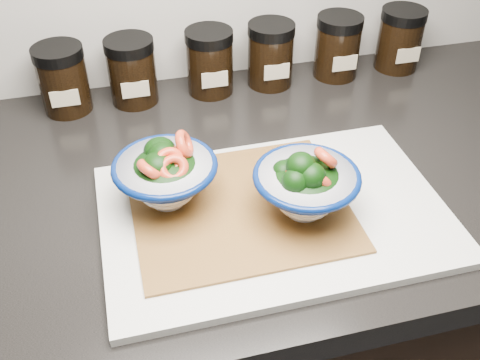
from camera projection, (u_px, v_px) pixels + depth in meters
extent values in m
cube|color=black|center=(238.00, 357.00, 1.12)|extent=(3.43, 0.58, 0.86)
cube|color=black|center=(237.00, 183.00, 0.83)|extent=(3.50, 0.60, 0.04)
cube|color=silver|center=(274.00, 214.00, 0.74)|extent=(0.45, 0.30, 0.01)
cube|color=olive|center=(240.00, 207.00, 0.74)|extent=(0.28, 0.24, 0.00)
cylinder|color=white|center=(168.00, 197.00, 0.74)|extent=(0.05, 0.05, 0.01)
ellipsoid|color=white|center=(167.00, 189.00, 0.74)|extent=(0.08, 0.08, 0.03)
torus|color=#051950|center=(165.00, 166.00, 0.71)|extent=(0.14, 0.14, 0.01)
torus|color=#051950|center=(166.00, 175.00, 0.72)|extent=(0.11, 0.11, 0.00)
ellipsoid|color=black|center=(165.00, 172.00, 0.72)|extent=(0.10, 0.10, 0.05)
ellipsoid|color=black|center=(160.00, 151.00, 0.73)|extent=(0.04, 0.04, 0.04)
cylinder|color=#477233|center=(161.00, 160.00, 0.74)|extent=(0.01, 0.01, 0.03)
ellipsoid|color=black|center=(158.00, 166.00, 0.70)|extent=(0.04, 0.04, 0.03)
cylinder|color=#477233|center=(159.00, 175.00, 0.71)|extent=(0.01, 0.01, 0.03)
ellipsoid|color=black|center=(163.00, 157.00, 0.72)|extent=(0.04, 0.04, 0.04)
cylinder|color=#477233|center=(164.00, 166.00, 0.72)|extent=(0.02, 0.01, 0.03)
torus|color=#E0572A|center=(169.00, 161.00, 0.70)|extent=(0.06, 0.05, 0.05)
torus|color=#E0572A|center=(173.00, 168.00, 0.69)|extent=(0.05, 0.05, 0.04)
torus|color=#E0572A|center=(184.00, 144.00, 0.72)|extent=(0.03, 0.05, 0.05)
torus|color=#E0572A|center=(150.00, 169.00, 0.69)|extent=(0.05, 0.04, 0.05)
torus|color=#E0572A|center=(173.00, 158.00, 0.72)|extent=(0.05, 0.05, 0.04)
cylinder|color=#CCBC8E|center=(156.00, 171.00, 0.69)|extent=(0.02, 0.02, 0.02)
cylinder|color=white|center=(304.00, 208.00, 0.73)|extent=(0.05, 0.05, 0.01)
ellipsoid|color=white|center=(305.00, 199.00, 0.72)|extent=(0.08, 0.08, 0.03)
torus|color=#051950|center=(307.00, 176.00, 0.70)|extent=(0.14, 0.14, 0.01)
torus|color=#051950|center=(306.00, 185.00, 0.70)|extent=(0.11, 0.11, 0.00)
ellipsoid|color=black|center=(306.00, 182.00, 0.70)|extent=(0.10, 0.10, 0.05)
ellipsoid|color=black|center=(301.00, 177.00, 0.68)|extent=(0.04, 0.04, 0.03)
cylinder|color=#477233|center=(301.00, 185.00, 0.69)|extent=(0.01, 0.01, 0.02)
ellipsoid|color=black|center=(295.00, 182.00, 0.68)|extent=(0.03, 0.03, 0.04)
cylinder|color=#477233|center=(295.00, 190.00, 0.68)|extent=(0.01, 0.01, 0.02)
ellipsoid|color=black|center=(301.00, 166.00, 0.68)|extent=(0.04, 0.04, 0.04)
cylinder|color=#477233|center=(300.00, 174.00, 0.69)|extent=(0.02, 0.01, 0.02)
ellipsoid|color=black|center=(311.00, 177.00, 0.68)|extent=(0.04, 0.04, 0.04)
cylinder|color=#477233|center=(310.00, 185.00, 0.69)|extent=(0.02, 0.01, 0.03)
ellipsoid|color=black|center=(285.00, 171.00, 0.70)|extent=(0.03, 0.03, 0.03)
cylinder|color=#477233|center=(284.00, 177.00, 0.71)|extent=(0.01, 0.01, 0.02)
torus|color=#E0572A|center=(298.00, 178.00, 0.69)|extent=(0.06, 0.05, 0.05)
torus|color=#E0572A|center=(316.00, 181.00, 0.68)|extent=(0.05, 0.05, 0.05)
torus|color=#E0572A|center=(326.00, 157.00, 0.69)|extent=(0.05, 0.06, 0.05)
cylinder|color=#CCBC8E|center=(307.00, 182.00, 0.67)|extent=(0.02, 0.02, 0.01)
cylinder|color=#CCBC8E|center=(302.00, 169.00, 0.70)|extent=(0.02, 0.02, 0.01)
cylinder|color=black|center=(64.00, 84.00, 0.92)|extent=(0.08, 0.08, 0.09)
cylinder|color=black|center=(57.00, 53.00, 0.89)|extent=(0.08, 0.08, 0.02)
cube|color=#C6B793|center=(65.00, 99.00, 0.90)|extent=(0.05, 0.00, 0.03)
cylinder|color=black|center=(133.00, 76.00, 0.94)|extent=(0.08, 0.08, 0.09)
cylinder|color=black|center=(128.00, 45.00, 0.91)|extent=(0.08, 0.08, 0.02)
cube|color=#C6B793|center=(135.00, 90.00, 0.92)|extent=(0.05, 0.00, 0.03)
cylinder|color=black|center=(210.00, 66.00, 0.97)|extent=(0.08, 0.08, 0.09)
cylinder|color=black|center=(209.00, 36.00, 0.93)|extent=(0.08, 0.08, 0.02)
cube|color=#C6B793|center=(215.00, 80.00, 0.94)|extent=(0.04, 0.00, 0.03)
cylinder|color=black|center=(270.00, 59.00, 0.99)|extent=(0.08, 0.08, 0.09)
cylinder|color=black|center=(271.00, 29.00, 0.96)|extent=(0.08, 0.08, 0.02)
cube|color=#C6B793|center=(277.00, 72.00, 0.97)|extent=(0.04, 0.00, 0.03)
cylinder|color=black|center=(337.00, 51.00, 1.02)|extent=(0.08, 0.08, 0.09)
cylinder|color=black|center=(340.00, 21.00, 0.98)|extent=(0.08, 0.08, 0.02)
cube|color=#C6B793|center=(345.00, 63.00, 0.99)|extent=(0.04, 0.00, 0.03)
cylinder|color=black|center=(399.00, 44.00, 1.04)|extent=(0.08, 0.08, 0.09)
cylinder|color=black|center=(405.00, 14.00, 1.00)|extent=(0.08, 0.08, 0.02)
cube|color=#C6B793|center=(408.00, 55.00, 1.01)|extent=(0.05, 0.00, 0.03)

